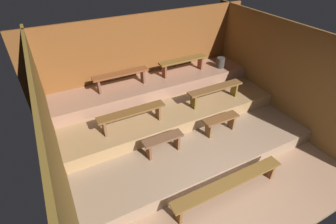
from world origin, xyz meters
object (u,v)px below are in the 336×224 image
Objects in this scene: bench_upper_left at (121,76)px; bench_floor_center at (229,184)px; bench_lower_right at (221,122)px; bench_middle_right at (215,90)px; bench_upper_right at (183,62)px; pail_upper at (220,63)px; bench_middle_left at (132,114)px; bench_lower_left at (163,142)px.

bench_floor_center is at bearing -76.09° from bench_upper_left.
bench_lower_right is (0.76, 1.27, 0.25)m from bench_floor_center.
bench_floor_center is 2.34m from bench_middle_right.
bench_upper_right is 1.11m from pail_upper.
bench_upper_left reaches higher than pail_upper.
bench_middle_left is at bearing -99.75° from bench_upper_left.
bench_lower_right is 2.51m from bench_upper_left.
bench_lower_left is 0.86m from bench_middle_left.
bench_floor_center is 8.20× the size of pail_upper.
bench_middle_left is at bearing -148.13° from bench_upper_right.
pail_upper is at bearing -10.05° from bench_upper_right.
bench_lower_right is 0.61× the size of bench_upper_left.
bench_floor_center is 3.39m from bench_upper_right.
pail_upper is (1.08, -0.19, -0.16)m from bench_upper_right.
pail_upper is at bearing 54.35° from bench_lower_right.
bench_middle_left is at bearing 180.00° from bench_middle_right.
bench_lower_left is 0.57× the size of bench_middle_right.
pail_upper is (2.62, 1.70, 0.44)m from bench_lower_left.
bench_middle_left is 1.07× the size of bench_upper_left.
bench_lower_right is 0.61× the size of bench_upper_right.
pail_upper is at bearing 56.32° from bench_floor_center.
bench_upper_left is at bearing 94.25° from bench_lower_left.
bench_lower_left is 0.57× the size of bench_middle_left.
bench_upper_left is 1.68m from bench_upper_right.
bench_upper_left is (-0.78, 3.16, 0.85)m from bench_floor_center.
bench_upper_right is at bearing 85.75° from bench_lower_right.
bench_lower_left is at bearing -64.76° from bench_middle_left.
bench_lower_left reaches higher than bench_floor_center.
bench_middle_left reaches higher than bench_lower_left.
bench_upper_left reaches higher than bench_lower_left.
bench_upper_left reaches higher than bench_middle_left.
pail_upper is (2.96, 0.98, 0.13)m from bench_middle_left.
bench_floor_center is at bearing -63.10° from bench_lower_left.
bench_floor_center is 1.69× the size of bench_upper_right.
pail_upper is at bearing 33.02° from bench_lower_left.
bench_floor_center is at bearing -118.90° from bench_middle_right.
bench_upper_right is at bearing 31.87° from bench_middle_left.
bench_upper_right is at bearing 0.00° from bench_upper_left.
bench_upper_left is 4.85× the size of pail_upper.
bench_floor_center is at bearing -63.70° from bench_middle_left.
bench_middle_left is at bearing 116.30° from bench_floor_center.
bench_upper_right reaches higher than pail_upper.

